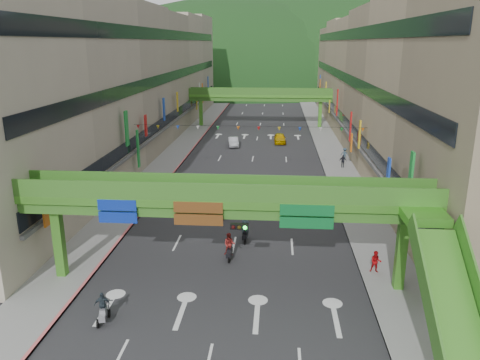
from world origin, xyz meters
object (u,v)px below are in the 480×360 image
Objects in this scene: car_yellow at (280,138)px; car_silver at (233,142)px; scooter_rider_mid at (229,246)px; overpass_near at (239,212)px; scooter_rider_near at (245,229)px; pedestrian_red at (376,264)px.

car_silver is at bearing -160.05° from car_yellow.
scooter_rider_mid reaches higher than car_yellow.
overpass_near is at bearing -93.39° from car_silver.
car_silver is at bearing 95.80° from overpass_near.
overpass_near is 8.44m from scooter_rider_near.
scooter_rider_near is at bearing -92.37° from car_silver.
overpass_near reaches higher than pedestrian_red.
overpass_near is at bearing -75.82° from scooter_rider_mid.
pedestrian_red is at bearing -83.75° from car_yellow.
overpass_near is 13.78× the size of scooter_rider_mid.
car_silver is at bearing 117.68° from pedestrian_red.
car_yellow is at bearing 85.71° from scooter_rider_near.
pedestrian_red is at bearing 16.13° from overpass_near.
overpass_near is at bearing -89.14° from scooter_rider_near.
scooter_rider_near is 0.50× the size of car_yellow.
overpass_near reaches higher than scooter_rider_mid.
pedestrian_red is (9.06, 2.62, -4.44)m from overpass_near.
car_yellow is at bearing 84.78° from scooter_rider_mid.
scooter_rider_mid is (-0.92, -3.26, 0.02)m from scooter_rider_near.
scooter_rider_mid reaches higher than pedestrian_red.
overpass_near is 18.35× the size of pedestrian_red.
pedestrian_red is (6.32, -42.67, 0.02)m from car_yellow.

